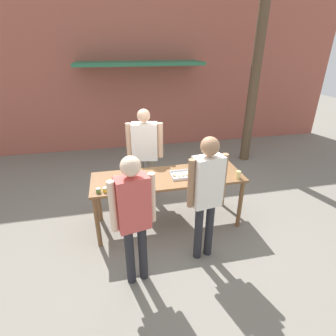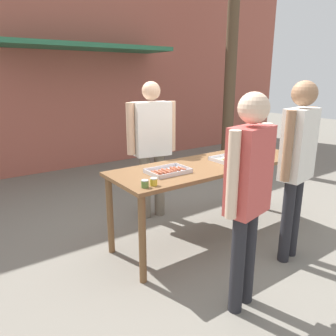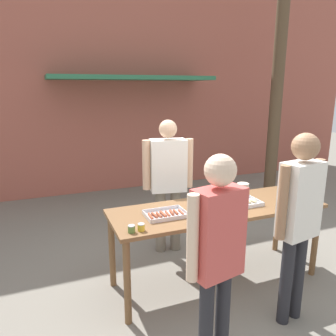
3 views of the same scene
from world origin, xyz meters
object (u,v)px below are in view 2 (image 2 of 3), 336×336
(condiment_jar_mustard, at_px, (145,184))
(utility_pole, at_px, (233,19))
(person_server_behind_table, at_px, (152,139))
(food_tray_sausages, at_px, (168,171))
(condiment_jar_ketchup, at_px, (154,182))
(person_customer_holding_hotdog, at_px, (248,185))
(beer_cup, at_px, (291,150))
(food_tray_buns, at_px, (231,158))
(person_customer_with_cup, at_px, (298,156))

(condiment_jar_mustard, distance_m, utility_pole, 4.98)
(person_server_behind_table, bearing_deg, condiment_jar_mustard, -114.89)
(food_tray_sausages, xyz_separation_m, utility_pole, (3.28, 2.38, 2.03))
(person_server_behind_table, bearing_deg, condiment_jar_ketchup, -111.79)
(condiment_jar_ketchup, distance_m, person_customer_holding_hotdog, 0.89)
(beer_cup, distance_m, person_customer_holding_hotdog, 1.91)
(beer_cup, xyz_separation_m, utility_pole, (1.56, 2.63, 1.99))
(condiment_jar_mustard, height_order, beer_cup, beer_cup)
(food_tray_sausages, xyz_separation_m, food_tray_buns, (0.92, -0.00, 0.00))
(person_customer_with_cup, relative_size, utility_pole, 0.32)
(beer_cup, relative_size, person_customer_with_cup, 0.06)
(condiment_jar_ketchup, xyz_separation_m, person_server_behind_table, (0.74, 1.18, 0.13))
(person_customer_holding_hotdog, bearing_deg, food_tray_sausages, -101.57)
(condiment_jar_ketchup, distance_m, utility_pole, 4.91)
(food_tray_sausages, height_order, food_tray_buns, food_tray_buns)
(condiment_jar_mustard, distance_m, person_customer_holding_hotdog, 0.93)
(person_customer_with_cup, bearing_deg, condiment_jar_ketchup, -33.08)
(condiment_jar_mustard, distance_m, condiment_jar_ketchup, 0.09)
(person_customer_holding_hotdog, relative_size, utility_pole, 0.31)
(person_server_behind_table, distance_m, person_customer_holding_hotdog, 2.03)
(condiment_jar_mustard, xyz_separation_m, utility_pole, (3.72, 2.64, 2.01))
(condiment_jar_mustard, xyz_separation_m, person_customer_with_cup, (1.42, -0.57, 0.17))
(beer_cup, bearing_deg, utility_pole, 59.43)
(person_server_behind_table, relative_size, utility_pole, 0.31)
(food_tray_buns, bearing_deg, beer_cup, -17.68)
(condiment_jar_mustard, bearing_deg, person_customer_with_cup, -21.84)
(food_tray_buns, bearing_deg, food_tray_sausages, 179.97)
(food_tray_buns, distance_m, utility_pole, 3.92)
(condiment_jar_mustard, bearing_deg, food_tray_sausages, 31.05)
(food_tray_buns, xyz_separation_m, utility_pole, (2.36, 2.38, 2.03))
(food_tray_sausages, relative_size, person_server_behind_table, 0.23)
(food_tray_buns, height_order, beer_cup, beer_cup)
(person_server_behind_table, bearing_deg, person_customer_with_cup, -61.32)
(condiment_jar_ketchup, distance_m, person_customer_with_cup, 1.45)
(person_server_behind_table, xyz_separation_m, utility_pole, (2.88, 1.45, 1.89))
(person_customer_holding_hotdog, bearing_deg, utility_pole, -145.32)
(condiment_jar_mustard, relative_size, person_customer_holding_hotdog, 0.04)
(food_tray_sausages, distance_m, person_server_behind_table, 1.02)
(person_customer_with_cup, bearing_deg, person_server_behind_table, -81.26)
(condiment_jar_ketchup, xyz_separation_m, person_customer_with_cup, (1.32, -0.57, 0.17))
(food_tray_sausages, relative_size, person_customer_holding_hotdog, 0.24)
(utility_pole, bearing_deg, condiment_jar_ketchup, -143.95)
(food_tray_sausages, bearing_deg, person_customer_with_cup, -40.04)
(food_tray_buns, height_order, condiment_jar_ketchup, condiment_jar_ketchup)
(food_tray_sausages, distance_m, utility_pole, 4.53)
(person_server_behind_table, bearing_deg, beer_cup, -31.49)
(condiment_jar_ketchup, bearing_deg, person_customer_with_cup, -23.35)
(beer_cup, height_order, person_customer_holding_hotdog, person_customer_holding_hotdog)
(beer_cup, distance_m, utility_pole, 3.65)
(food_tray_sausages, height_order, condiment_jar_mustard, condiment_jar_mustard)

